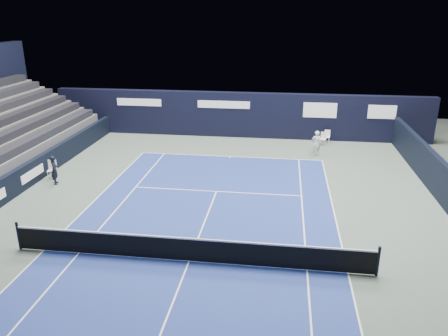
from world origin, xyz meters
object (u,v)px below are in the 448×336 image
object	(u,v)px
folding_chair_back_a	(327,135)
line_judge_chair	(52,168)
tennis_player	(316,143)
folding_chair_back_b	(323,138)
tennis_net	(189,249)

from	to	relation	value
folding_chair_back_a	line_judge_chair	world-z (taller)	line_judge_chair
tennis_player	folding_chair_back_a	bearing A→B (deg)	73.04
folding_chair_back_b	tennis_player	xyz separation A→B (m)	(-0.62, -2.36, 0.29)
line_judge_chair	tennis_net	bearing A→B (deg)	-50.54
folding_chair_back_a	tennis_net	distance (m)	16.92
folding_chair_back_a	folding_chair_back_b	bearing A→B (deg)	-100.78
folding_chair_back_b	tennis_player	size ratio (longest dim) A/B	0.55
folding_chair_back_a	tennis_net	bearing A→B (deg)	-96.70
folding_chair_back_a	tennis_player	world-z (taller)	tennis_player
folding_chair_back_b	tennis_net	world-z (taller)	tennis_net
tennis_player	line_judge_chair	bearing A→B (deg)	-157.73
folding_chair_back_a	tennis_net	size ratio (longest dim) A/B	0.07
folding_chair_back_b	tennis_player	bearing A→B (deg)	-86.90
folding_chair_back_b	line_judge_chair	distance (m)	16.70
tennis_net	tennis_player	size ratio (longest dim) A/B	8.24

